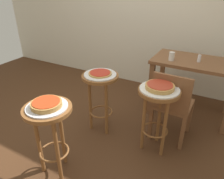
{
  "coord_description": "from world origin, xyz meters",
  "views": [
    {
      "loc": [
        1.3,
        -1.75,
        1.69
      ],
      "look_at": [
        0.35,
        -0.01,
        0.66
      ],
      "focal_mm": 34.34,
      "sensor_mm": 36.0,
      "label": 1
    }
  ],
  "objects_px": {
    "serving_plate_foreground": "(47,107)",
    "stool_leftside": "(101,90)",
    "pizza_leftside": "(100,73)",
    "wooden_chair": "(172,104)",
    "pizza_foreground": "(46,104)",
    "serving_plate_middle": "(160,89)",
    "serving_plate_leftside": "(100,74)",
    "dining_table": "(195,70)",
    "stool_foreground": "(50,125)",
    "stool_middle": "(158,106)",
    "cup_near_edge": "(172,56)",
    "condiment_shaker": "(199,58)",
    "pizza_middle": "(160,86)"
  },
  "relations": [
    {
      "from": "stool_foreground",
      "to": "pizza_foreground",
      "type": "distance_m",
      "value": 0.22
    },
    {
      "from": "stool_leftside",
      "to": "wooden_chair",
      "type": "bearing_deg",
      "value": 15.33
    },
    {
      "from": "pizza_leftside",
      "to": "pizza_foreground",
      "type": "bearing_deg",
      "value": -92.57
    },
    {
      "from": "stool_foreground",
      "to": "serving_plate_leftside",
      "type": "relative_size",
      "value": 2.01
    },
    {
      "from": "stool_middle",
      "to": "serving_plate_leftside",
      "type": "height_order",
      "value": "serving_plate_leftside"
    },
    {
      "from": "stool_leftside",
      "to": "cup_near_edge",
      "type": "relative_size",
      "value": 6.83
    },
    {
      "from": "serving_plate_foreground",
      "to": "serving_plate_middle",
      "type": "height_order",
      "value": "same"
    },
    {
      "from": "wooden_chair",
      "to": "pizza_middle",
      "type": "bearing_deg",
      "value": -110.62
    },
    {
      "from": "stool_middle",
      "to": "serving_plate_foreground",
      "type": "bearing_deg",
      "value": -133.49
    },
    {
      "from": "serving_plate_foreground",
      "to": "serving_plate_middle",
      "type": "bearing_deg",
      "value": 46.51
    },
    {
      "from": "stool_leftside",
      "to": "serving_plate_leftside",
      "type": "xyz_separation_m",
      "value": [
        -0.0,
        0.0,
        0.19
      ]
    },
    {
      "from": "serving_plate_leftside",
      "to": "condiment_shaker",
      "type": "xyz_separation_m",
      "value": [
        0.91,
        0.84,
        0.08
      ]
    },
    {
      "from": "serving_plate_foreground",
      "to": "cup_near_edge",
      "type": "distance_m",
      "value": 1.66
    },
    {
      "from": "pizza_middle",
      "to": "dining_table",
      "type": "height_order",
      "value": "pizza_middle"
    },
    {
      "from": "serving_plate_leftside",
      "to": "dining_table",
      "type": "distance_m",
      "value": 1.25
    },
    {
      "from": "serving_plate_foreground",
      "to": "cup_near_edge",
      "type": "bearing_deg",
      "value": 67.54
    },
    {
      "from": "pizza_foreground",
      "to": "stool_leftside",
      "type": "height_order",
      "value": "pizza_foreground"
    },
    {
      "from": "wooden_chair",
      "to": "serving_plate_foreground",
      "type": "bearing_deg",
      "value": -129.05
    },
    {
      "from": "pizza_middle",
      "to": "wooden_chair",
      "type": "distance_m",
      "value": 0.4
    },
    {
      "from": "serving_plate_leftside",
      "to": "pizza_leftside",
      "type": "distance_m",
      "value": 0.02
    },
    {
      "from": "stool_foreground",
      "to": "serving_plate_middle",
      "type": "bearing_deg",
      "value": 46.51
    },
    {
      "from": "condiment_shaker",
      "to": "pizza_middle",
      "type": "bearing_deg",
      "value": -104.04
    },
    {
      "from": "cup_near_edge",
      "to": "pizza_foreground",
      "type": "bearing_deg",
      "value": -112.46
    },
    {
      "from": "serving_plate_leftside",
      "to": "stool_middle",
      "type": "bearing_deg",
      "value": -2.28
    },
    {
      "from": "serving_plate_middle",
      "to": "dining_table",
      "type": "xyz_separation_m",
      "value": [
        0.19,
        0.91,
        -0.1
      ]
    },
    {
      "from": "pizza_middle",
      "to": "stool_leftside",
      "type": "height_order",
      "value": "pizza_middle"
    },
    {
      "from": "pizza_middle",
      "to": "stool_leftside",
      "type": "xyz_separation_m",
      "value": [
        -0.69,
        0.03,
        -0.22
      ]
    },
    {
      "from": "serving_plate_leftside",
      "to": "stool_foreground",
      "type": "bearing_deg",
      "value": -92.57
    },
    {
      "from": "serving_plate_middle",
      "to": "cup_near_edge",
      "type": "distance_m",
      "value": 0.78
    },
    {
      "from": "pizza_foreground",
      "to": "serving_plate_leftside",
      "type": "height_order",
      "value": "pizza_foreground"
    },
    {
      "from": "pizza_foreground",
      "to": "serving_plate_middle",
      "type": "distance_m",
      "value": 1.06
    },
    {
      "from": "serving_plate_leftside",
      "to": "pizza_leftside",
      "type": "xyz_separation_m",
      "value": [
        0.0,
        0.0,
        0.02
      ]
    },
    {
      "from": "stool_foreground",
      "to": "dining_table",
      "type": "xyz_separation_m",
      "value": [
        0.91,
        1.68,
        0.09
      ]
    },
    {
      "from": "dining_table",
      "to": "condiment_shaker",
      "type": "relative_size",
      "value": 11.92
    },
    {
      "from": "serving_plate_foreground",
      "to": "stool_leftside",
      "type": "xyz_separation_m",
      "value": [
        0.04,
        0.79,
        -0.19
      ]
    },
    {
      "from": "stool_foreground",
      "to": "stool_middle",
      "type": "bearing_deg",
      "value": 46.51
    },
    {
      "from": "stool_leftside",
      "to": "serving_plate_leftside",
      "type": "height_order",
      "value": "serving_plate_leftside"
    },
    {
      "from": "stool_foreground",
      "to": "wooden_chair",
      "type": "distance_m",
      "value": 1.3
    },
    {
      "from": "pizza_leftside",
      "to": "wooden_chair",
      "type": "xyz_separation_m",
      "value": [
        0.78,
        0.21,
        -0.29
      ]
    },
    {
      "from": "pizza_leftside",
      "to": "dining_table",
      "type": "distance_m",
      "value": 1.25
    },
    {
      "from": "stool_foreground",
      "to": "serving_plate_middle",
      "type": "distance_m",
      "value": 1.07
    },
    {
      "from": "serving_plate_foreground",
      "to": "pizza_leftside",
      "type": "xyz_separation_m",
      "value": [
        0.04,
        0.79,
        0.02
      ]
    },
    {
      "from": "condiment_shaker",
      "to": "serving_plate_leftside",
      "type": "bearing_deg",
      "value": -137.12
    },
    {
      "from": "stool_middle",
      "to": "pizza_middle",
      "type": "relative_size",
      "value": 2.61
    },
    {
      "from": "serving_plate_middle",
      "to": "serving_plate_leftside",
      "type": "distance_m",
      "value": 0.69
    },
    {
      "from": "pizza_middle",
      "to": "dining_table",
      "type": "distance_m",
      "value": 0.94
    },
    {
      "from": "serving_plate_middle",
      "to": "serving_plate_leftside",
      "type": "height_order",
      "value": "same"
    },
    {
      "from": "cup_near_edge",
      "to": "condiment_shaker",
      "type": "height_order",
      "value": "cup_near_edge"
    },
    {
      "from": "stool_leftside",
      "to": "condiment_shaker",
      "type": "height_order",
      "value": "condiment_shaker"
    },
    {
      "from": "serving_plate_foreground",
      "to": "stool_leftside",
      "type": "relative_size",
      "value": 0.48
    }
  ]
}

